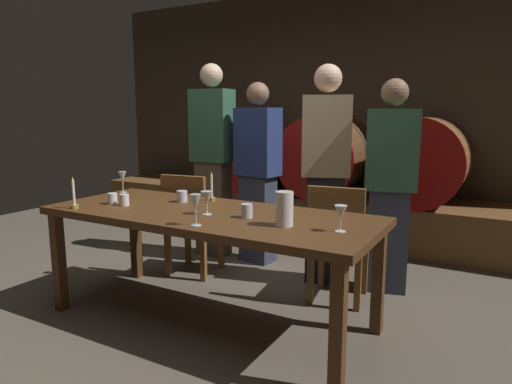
{
  "coord_description": "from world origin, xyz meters",
  "views": [
    {
      "loc": [
        1.78,
        -2.38,
        1.4
      ],
      "look_at": [
        0.26,
        0.34,
        0.85
      ],
      "focal_mm": 32.14,
      "sensor_mm": 36.0,
      "label": 1
    }
  ],
  "objects_px": {
    "guest_center_right": "(326,173)",
    "wine_glass_center_left": "(207,198)",
    "cup_far_left": "(112,199)",
    "guest_center_left": "(258,172)",
    "guest_far_left": "(213,159)",
    "chair_left": "(190,220)",
    "candle_right": "(212,193)",
    "wine_glass_far_left": "(122,177)",
    "cup_center_left": "(124,200)",
    "wine_barrel_center": "(328,156)",
    "wine_glass_far_right": "(341,213)",
    "cup_far_right": "(247,211)",
    "wine_barrel_right": "(423,160)",
    "dining_table": "(209,223)",
    "chair_right": "(338,238)",
    "wine_barrel_left": "(251,152)",
    "cup_center_right": "(182,196)",
    "guest_far_right": "(390,186)",
    "pitcher": "(284,209)",
    "candle_left": "(74,200)",
    "wine_glass_center_right": "(196,203)"
  },
  "relations": [
    {
      "from": "cup_center_right",
      "to": "guest_far_right",
      "type": "bearing_deg",
      "value": 37.3
    },
    {
      "from": "cup_far_right",
      "to": "chair_left",
      "type": "bearing_deg",
      "value": 145.08
    },
    {
      "from": "guest_center_right",
      "to": "wine_glass_center_left",
      "type": "distance_m",
      "value": 1.21
    },
    {
      "from": "guest_far_left",
      "to": "chair_left",
      "type": "bearing_deg",
      "value": 102.54
    },
    {
      "from": "dining_table",
      "to": "cup_far_right",
      "type": "height_order",
      "value": "cup_far_right"
    },
    {
      "from": "guest_center_right",
      "to": "candle_left",
      "type": "bearing_deg",
      "value": 28.2
    },
    {
      "from": "wine_glass_far_right",
      "to": "cup_center_left",
      "type": "distance_m",
      "value": 1.54
    },
    {
      "from": "cup_far_left",
      "to": "guest_center_left",
      "type": "bearing_deg",
      "value": 73.74
    },
    {
      "from": "pitcher",
      "to": "cup_center_left",
      "type": "distance_m",
      "value": 1.21
    },
    {
      "from": "cup_far_right",
      "to": "wine_barrel_right",
      "type": "bearing_deg",
      "value": 75.89
    },
    {
      "from": "pitcher",
      "to": "wine_glass_far_right",
      "type": "relative_size",
      "value": 1.35
    },
    {
      "from": "guest_center_right",
      "to": "wine_glass_far_right",
      "type": "xyz_separation_m",
      "value": [
        0.52,
        -1.14,
        -0.05
      ]
    },
    {
      "from": "guest_center_right",
      "to": "wine_barrel_center",
      "type": "bearing_deg",
      "value": -91.39
    },
    {
      "from": "guest_far_left",
      "to": "guest_center_left",
      "type": "height_order",
      "value": "guest_far_left"
    },
    {
      "from": "wine_barrel_center",
      "to": "pitcher",
      "type": "xyz_separation_m",
      "value": [
        0.68,
        -2.51,
        -0.06
      ]
    },
    {
      "from": "candle_left",
      "to": "candle_right",
      "type": "xyz_separation_m",
      "value": [
        0.65,
        0.67,
        -0.0
      ]
    },
    {
      "from": "dining_table",
      "to": "wine_barrel_right",
      "type": "bearing_deg",
      "value": 69.26
    },
    {
      "from": "wine_barrel_right",
      "to": "wine_glass_center_right",
      "type": "distance_m",
      "value": 2.86
    },
    {
      "from": "candle_left",
      "to": "wine_glass_center_right",
      "type": "distance_m",
      "value": 1.0
    },
    {
      "from": "dining_table",
      "to": "candle_right",
      "type": "height_order",
      "value": "candle_right"
    },
    {
      "from": "wine_glass_center_right",
      "to": "wine_glass_far_right",
      "type": "distance_m",
      "value": 0.81
    },
    {
      "from": "wine_glass_center_left",
      "to": "cup_center_left",
      "type": "distance_m",
      "value": 0.67
    },
    {
      "from": "wine_barrel_center",
      "to": "candle_left",
      "type": "xyz_separation_m",
      "value": [
        -0.75,
        -2.77,
        -0.1
      ]
    },
    {
      "from": "chair_right",
      "to": "cup_far_left",
      "type": "height_order",
      "value": "chair_right"
    },
    {
      "from": "pitcher",
      "to": "wine_barrel_left",
      "type": "bearing_deg",
      "value": 123.5
    },
    {
      "from": "guest_center_right",
      "to": "cup_center_left",
      "type": "distance_m",
      "value": 1.58
    },
    {
      "from": "wine_barrel_right",
      "to": "dining_table",
      "type": "xyz_separation_m",
      "value": [
        -0.92,
        -2.42,
        -0.23
      ]
    },
    {
      "from": "dining_table",
      "to": "chair_left",
      "type": "distance_m",
      "value": 0.93
    },
    {
      "from": "pitcher",
      "to": "cup_center_left",
      "type": "xyz_separation_m",
      "value": [
        -1.21,
        -0.03,
        -0.06
      ]
    },
    {
      "from": "cup_far_left",
      "to": "wine_glass_far_right",
      "type": "bearing_deg",
      "value": 2.19
    },
    {
      "from": "candle_right",
      "to": "wine_glass_far_left",
      "type": "xyz_separation_m",
      "value": [
        -0.82,
        -0.06,
        0.06
      ]
    },
    {
      "from": "wine_barrel_center",
      "to": "chair_right",
      "type": "xyz_separation_m",
      "value": [
        0.73,
        -1.72,
        -0.42
      ]
    },
    {
      "from": "wine_barrel_left",
      "to": "wine_glass_center_left",
      "type": "xyz_separation_m",
      "value": [
        1.11,
        -2.49,
        -0.05
      ]
    },
    {
      "from": "wine_barrel_left",
      "to": "cup_center_right",
      "type": "bearing_deg",
      "value": -72.29
    },
    {
      "from": "chair_right",
      "to": "wine_glass_far_right",
      "type": "distance_m",
      "value": 0.89
    },
    {
      "from": "wine_barrel_right",
      "to": "pitcher",
      "type": "relative_size",
      "value": 4.63
    },
    {
      "from": "wine_glass_far_left",
      "to": "cup_center_right",
      "type": "xyz_separation_m",
      "value": [
        0.66,
        -0.08,
        -0.08
      ]
    },
    {
      "from": "wine_barrel_left",
      "to": "wine_glass_far_right",
      "type": "bearing_deg",
      "value": -51.33
    },
    {
      "from": "wine_barrel_center",
      "to": "guest_center_left",
      "type": "height_order",
      "value": "guest_center_left"
    },
    {
      "from": "cup_center_left",
      "to": "dining_table",
      "type": "bearing_deg",
      "value": 11.18
    },
    {
      "from": "chair_left",
      "to": "guest_center_left",
      "type": "xyz_separation_m",
      "value": [
        0.31,
        0.61,
        0.36
      ]
    },
    {
      "from": "chair_left",
      "to": "cup_far_right",
      "type": "bearing_deg",
      "value": 137.09
    },
    {
      "from": "guest_far_left",
      "to": "guest_center_left",
      "type": "xyz_separation_m",
      "value": [
        0.48,
        0.03,
        -0.1
      ]
    },
    {
      "from": "chair_left",
      "to": "guest_center_right",
      "type": "xyz_separation_m",
      "value": [
        1.04,
        0.44,
        0.42
      ]
    },
    {
      "from": "wine_barrel_center",
      "to": "guest_center_right",
      "type": "bearing_deg",
      "value": -70.25
    },
    {
      "from": "guest_far_left",
      "to": "cup_far_right",
      "type": "height_order",
      "value": "guest_far_left"
    },
    {
      "from": "guest_center_right",
      "to": "guest_far_right",
      "type": "xyz_separation_m",
      "value": [
        0.51,
        0.05,
        -0.07
      ]
    },
    {
      "from": "candle_left",
      "to": "chair_right",
      "type": "bearing_deg",
      "value": 35.51
    },
    {
      "from": "chair_right",
      "to": "guest_center_right",
      "type": "relative_size",
      "value": 0.5
    },
    {
      "from": "guest_center_left",
      "to": "guest_center_right",
      "type": "relative_size",
      "value": 0.94
    }
  ]
}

